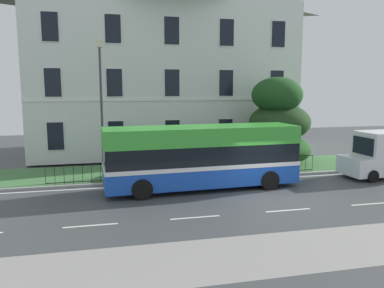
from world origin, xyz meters
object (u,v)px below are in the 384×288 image
Objects in this scene: street_lamp_post at (101,102)px; georgian_townhouse at (161,71)px; evergreen_tree at (276,129)px; single_decker_bus at (202,156)px; litter_bin at (286,159)px.

georgian_townhouse is at bearing 63.84° from street_lamp_post.
evergreen_tree is 7.90m from single_decker_bus.
single_decker_bus reaches higher than litter_bin.
evergreen_tree is 2.58m from litter_bin.
georgian_townhouse reaches higher than single_decker_bus.
litter_bin is (6.25, -9.43, -5.66)m from georgian_townhouse.
evergreen_tree is 4.80× the size of litter_bin.
georgian_townhouse is at bearing 123.52° from litter_bin.
litter_bin is (10.89, 0.02, -3.61)m from street_lamp_post.
single_decker_bus is at bearing -154.73° from litter_bin.
street_lamp_post is (-11.10, -1.96, 1.92)m from evergreen_tree.
georgian_townhouse is 10.66m from evergreen_tree.
street_lamp_post is (-4.64, -9.46, -2.06)m from georgian_townhouse.
single_decker_bus is at bearing -30.20° from street_lamp_post.
georgian_townhouse is 3.38× the size of evergreen_tree.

